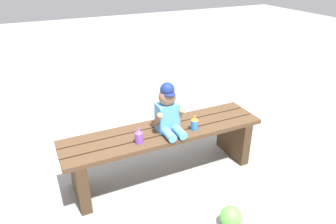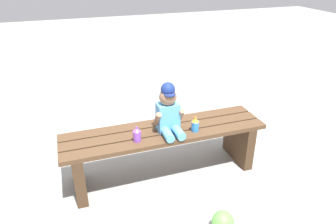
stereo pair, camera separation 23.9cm
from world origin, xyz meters
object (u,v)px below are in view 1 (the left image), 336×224
object	(u,v)px
park_bench	(164,144)
sippy_cup_right	(194,123)
toy_ball	(231,217)
child_figure	(168,111)
sippy_cup_left	(139,136)

from	to	relation	value
park_bench	sippy_cup_right	xyz separation A→B (m)	(0.22, -0.10, 0.19)
sippy_cup_right	toy_ball	distance (m)	0.76
child_figure	toy_ball	size ratio (longest dim) A/B	2.65
park_bench	sippy_cup_right	bearing A→B (deg)	-23.31
park_bench	toy_ball	distance (m)	0.78
sippy_cup_right	toy_ball	world-z (taller)	sippy_cup_right
child_figure	toy_ball	world-z (taller)	child_figure
child_figure	sippy_cup_left	xyz separation A→B (m)	(-0.27, -0.07, -0.12)
sippy_cup_left	park_bench	bearing A→B (deg)	21.25
child_figure	sippy_cup_right	distance (m)	0.24
sippy_cup_left	sippy_cup_right	size ratio (longest dim) A/B	1.00
child_figure	toy_ball	distance (m)	0.89
park_bench	sippy_cup_left	world-z (taller)	sippy_cup_left
child_figure	sippy_cup_left	size ratio (longest dim) A/B	3.26
park_bench	sippy_cup_left	distance (m)	0.33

